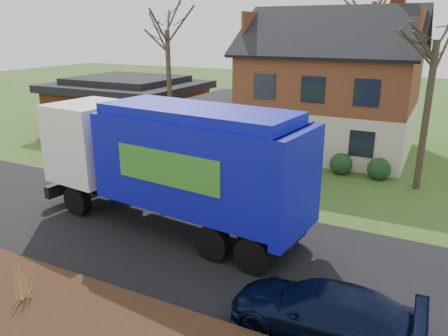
% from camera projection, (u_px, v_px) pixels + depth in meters
% --- Properties ---
extents(ground, '(120.00, 120.00, 0.00)m').
position_uv_depth(ground, '(167.00, 237.00, 15.18)').
color(ground, '#37531B').
rests_on(ground, ground).
extents(road, '(80.00, 7.00, 0.02)m').
position_uv_depth(road, '(167.00, 236.00, 15.18)').
color(road, black).
rests_on(road, ground).
extents(mulch_verge, '(80.00, 3.50, 0.30)m').
position_uv_depth(mulch_verge, '(44.00, 319.00, 10.64)').
color(mulch_verge, black).
rests_on(mulch_verge, ground).
extents(main_house, '(12.95, 8.95, 9.26)m').
position_uv_depth(main_house, '(322.00, 81.00, 25.11)').
color(main_house, beige).
rests_on(main_house, ground).
extents(ranch_house, '(9.80, 8.20, 3.70)m').
position_uv_depth(ranch_house, '(128.00, 104.00, 30.84)').
color(ranch_house, '#994221').
rests_on(ranch_house, ground).
extents(garbage_truck, '(10.74, 3.90, 4.50)m').
position_uv_depth(garbage_truck, '(172.00, 159.00, 15.14)').
color(garbage_truck, black).
rests_on(garbage_truck, ground).
extents(silver_sedan, '(4.96, 2.44, 1.56)m').
position_uv_depth(silver_sedan, '(198.00, 172.00, 19.45)').
color(silver_sedan, '#B2B5BA').
rests_on(silver_sedan, ground).
extents(navy_wagon, '(4.46, 1.92, 1.28)m').
position_uv_depth(navy_wagon, '(322.00, 311.00, 10.14)').
color(navy_wagon, black).
rests_on(navy_wagon, ground).
extents(tree_front_west, '(3.19, 3.19, 9.48)m').
position_uv_depth(tree_front_west, '(166.00, 11.00, 24.47)').
color(tree_front_west, '#443329').
rests_on(tree_front_west, ground).
extents(tree_front_east, '(3.33, 3.33, 9.25)m').
position_uv_depth(tree_front_east, '(441.00, 12.00, 17.47)').
color(tree_front_east, '#3A3223').
rests_on(tree_front_east, ground).
extents(grass_clump_mid, '(0.35, 0.29, 0.98)m').
position_uv_depth(grass_clump_mid, '(25.00, 280.00, 11.12)').
color(grass_clump_mid, tan).
rests_on(grass_clump_mid, mulch_verge).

